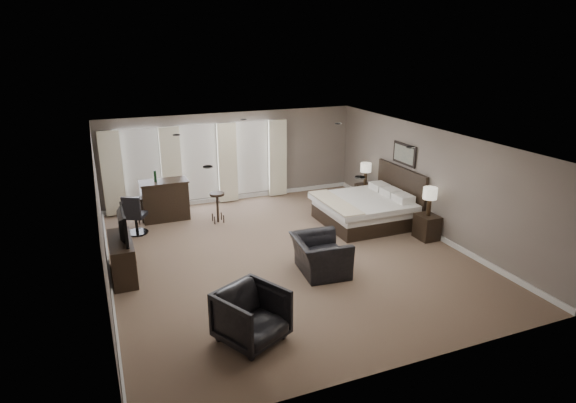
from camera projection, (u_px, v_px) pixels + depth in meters
name	position (u px, v px, depth m)	size (l,w,h in m)	color
room	(286.00, 199.00, 10.35)	(7.60, 8.60, 2.64)	brown
window_bay	(200.00, 164.00, 13.63)	(5.25, 0.20, 2.30)	silver
bed	(364.00, 198.00, 12.37)	(2.20, 2.10, 1.40)	silver
nightstand_near	(427.00, 227.00, 11.54)	(0.45, 0.54, 0.59)	black
nightstand_far	(364.00, 194.00, 14.10)	(0.41, 0.50, 0.55)	black
lamp_near	(429.00, 202.00, 11.34)	(0.33, 0.33, 0.69)	beige
lamp_far	(366.00, 174.00, 13.90)	(0.31, 0.31, 0.65)	beige
wall_art	(404.00, 154.00, 12.43)	(0.04, 0.96, 0.56)	slate
dresser	(122.00, 258.00, 9.64)	(0.45, 1.39, 0.81)	black
tv	(120.00, 236.00, 9.49)	(1.07, 0.62, 0.14)	black
armchair_near	(320.00, 249.00, 9.79)	(1.17, 0.76, 1.02)	black
armchair_far	(252.00, 313.00, 7.55)	(0.94, 0.88, 0.97)	black
bar_counter	(165.00, 200.00, 12.71)	(1.23, 0.64, 1.08)	black
bar_stool_left	(142.00, 210.00, 12.49)	(0.33, 0.33, 0.70)	black
bar_stool_right	(218.00, 208.00, 12.55)	(0.38, 0.38, 0.80)	black
desk_chair	(135.00, 214.00, 11.77)	(0.52, 0.52, 1.02)	black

